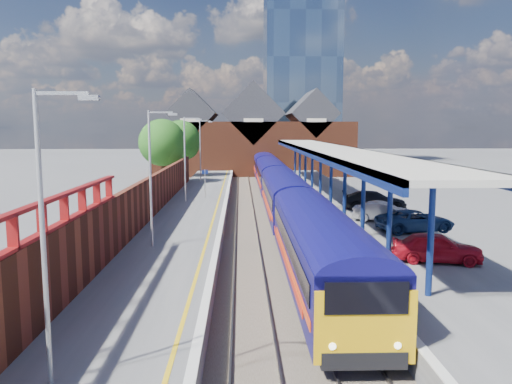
% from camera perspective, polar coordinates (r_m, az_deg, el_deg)
% --- Properties ---
extents(ground, '(240.00, 240.00, 0.00)m').
position_cam_1_polar(ground, '(50.06, 0.39, -0.83)').
color(ground, '#5B5B5E').
rests_on(ground, ground).
extents(ballast_bed, '(6.00, 76.00, 0.06)m').
position_cam_1_polar(ballast_bed, '(40.19, 0.94, -2.82)').
color(ballast_bed, '#473D33').
rests_on(ballast_bed, ground).
extents(rails, '(4.51, 76.00, 0.14)m').
position_cam_1_polar(rails, '(40.17, 0.94, -2.69)').
color(rails, slate).
rests_on(rails, ground).
extents(left_platform, '(5.00, 76.00, 1.00)m').
position_cam_1_polar(left_platform, '(40.22, -6.92, -2.18)').
color(left_platform, '#565659').
rests_on(left_platform, ground).
extents(right_platform, '(6.00, 76.00, 1.00)m').
position_cam_1_polar(right_platform, '(40.83, 9.38, -2.08)').
color(right_platform, '#565659').
rests_on(right_platform, ground).
extents(coping_left, '(0.30, 76.00, 0.05)m').
position_cam_1_polar(coping_left, '(40.00, -3.58, -1.44)').
color(coping_left, silver).
rests_on(coping_left, left_platform).
extents(coping_right, '(0.30, 76.00, 0.05)m').
position_cam_1_polar(coping_right, '(40.29, 5.42, -1.39)').
color(coping_right, silver).
rests_on(coping_right, right_platform).
extents(yellow_line, '(0.14, 76.00, 0.01)m').
position_cam_1_polar(yellow_line, '(40.02, -4.43, -1.46)').
color(yellow_line, yellow).
rests_on(yellow_line, left_platform).
extents(train, '(2.88, 65.91, 3.45)m').
position_cam_1_polar(train, '(46.14, 2.42, 1.12)').
color(train, '#0F0C5A').
rests_on(train, ground).
extents(canopy, '(4.50, 52.00, 4.48)m').
position_cam_1_polar(canopy, '(42.15, 8.31, 4.73)').
color(canopy, navy).
rests_on(canopy, right_platform).
extents(lamp_post_a, '(1.48, 0.18, 7.00)m').
position_cam_1_polar(lamp_post_a, '(12.53, -22.68, -3.04)').
color(lamp_post_a, '#A5A8AA').
rests_on(lamp_post_a, left_platform).
extents(lamp_post_b, '(1.48, 0.18, 7.00)m').
position_cam_1_polar(lamp_post_b, '(25.98, -11.70, 2.49)').
color(lamp_post_b, '#A5A8AA').
rests_on(lamp_post_b, left_platform).
extents(lamp_post_c, '(1.48, 0.18, 7.00)m').
position_cam_1_polar(lamp_post_c, '(41.80, -7.95, 4.36)').
color(lamp_post_c, '#A5A8AA').
rests_on(lamp_post_c, left_platform).
extents(lamp_post_d, '(1.48, 0.18, 7.00)m').
position_cam_1_polar(lamp_post_d, '(57.72, -6.26, 5.19)').
color(lamp_post_d, '#A5A8AA').
rests_on(lamp_post_d, left_platform).
extents(platform_sign, '(0.55, 0.08, 2.50)m').
position_cam_1_polar(platform_sign, '(43.84, -5.85, 1.51)').
color(platform_sign, '#A5A8AA').
rests_on(platform_sign, left_platform).
extents(brick_wall, '(0.35, 50.00, 3.86)m').
position_cam_1_polar(brick_wall, '(33.95, -12.31, -0.73)').
color(brick_wall, maroon).
rests_on(brick_wall, left_platform).
extents(station_building, '(30.00, 12.12, 13.78)m').
position_cam_1_polar(station_building, '(77.55, -0.40, 6.12)').
color(station_building, maroon).
rests_on(station_building, ground).
extents(glass_tower, '(14.20, 14.20, 40.30)m').
position_cam_1_polar(glass_tower, '(101.07, 5.14, 14.76)').
color(glass_tower, '#475D7B').
rests_on(glass_tower, ground).
extents(tree_near, '(5.20, 5.20, 8.10)m').
position_cam_1_polar(tree_near, '(56.08, -10.52, 5.42)').
color(tree_near, '#382314').
rests_on(tree_near, ground).
extents(tree_far, '(5.20, 5.20, 8.10)m').
position_cam_1_polar(tree_far, '(63.88, -8.54, 5.68)').
color(tree_far, '#382314').
rests_on(tree_far, ground).
extents(parked_car_red, '(4.28, 2.52, 1.37)m').
position_cam_1_polar(parked_car_red, '(24.45, 19.95, -5.96)').
color(parked_car_red, '#AB0E1C').
rests_on(parked_car_red, right_platform).
extents(parked_car_silver, '(4.16, 2.60, 1.29)m').
position_cam_1_polar(parked_car_silver, '(33.81, 14.34, -2.21)').
color(parked_car_silver, '#A8A7AC').
rests_on(parked_car_silver, right_platform).
extents(parked_car_dark, '(5.05, 2.74, 1.39)m').
position_cam_1_polar(parked_car_dark, '(38.66, 13.34, -0.92)').
color(parked_car_dark, black).
rests_on(parked_car_dark, right_platform).
extents(parked_car_blue, '(4.93, 2.94, 1.28)m').
position_cam_1_polar(parked_car_blue, '(31.18, 17.74, -3.13)').
color(parked_car_blue, navy).
rests_on(parked_car_blue, right_platform).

